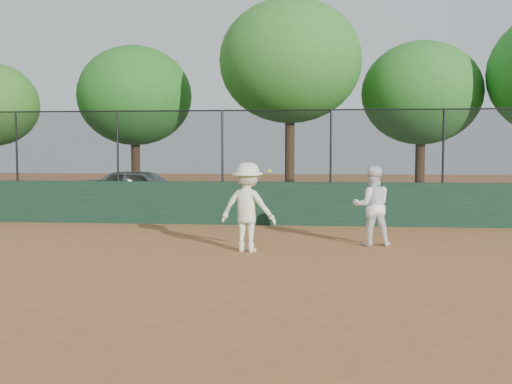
# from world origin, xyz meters

# --- Properties ---
(ground) EXTENTS (80.00, 80.00, 0.00)m
(ground) POSITION_xyz_m (0.00, 0.00, 0.00)
(ground) COLOR #A26134
(ground) RESTS_ON ground
(back_wall) EXTENTS (26.00, 0.20, 1.20)m
(back_wall) POSITION_xyz_m (0.00, 6.00, 0.60)
(back_wall) COLOR #173422
(back_wall) RESTS_ON ground
(grass_strip) EXTENTS (36.00, 12.00, 0.01)m
(grass_strip) POSITION_xyz_m (0.00, 12.00, 0.00)
(grass_strip) COLOR #2E4916
(grass_strip) RESTS_ON ground
(parked_car) EXTENTS (4.36, 2.12, 1.43)m
(parked_car) POSITION_xyz_m (-3.98, 9.95, 0.72)
(parked_car) COLOR #A0A5A9
(parked_car) RESTS_ON ground
(player_second) EXTENTS (0.91, 0.75, 1.74)m
(player_second) POSITION_xyz_m (3.28, 2.81, 0.87)
(player_second) COLOR white
(player_second) RESTS_ON ground
(player_main) EXTENTS (1.32, 0.96, 1.83)m
(player_main) POSITION_xyz_m (0.67, 1.80, 0.92)
(player_main) COLOR #F0F3CE
(player_main) RESTS_ON ground
(fence_assembly) EXTENTS (26.00, 0.06, 2.00)m
(fence_assembly) POSITION_xyz_m (-0.03, 6.00, 2.24)
(fence_assembly) COLOR black
(fence_assembly) RESTS_ON back_wall
(tree_1) EXTENTS (4.66, 4.23, 6.30)m
(tree_1) POSITION_xyz_m (-5.19, 13.08, 4.28)
(tree_1) COLOR #3D2715
(tree_1) RESTS_ON ground
(tree_2) EXTENTS (5.11, 4.65, 7.46)m
(tree_2) POSITION_xyz_m (1.20, 10.93, 5.24)
(tree_2) COLOR #452E18
(tree_2) RESTS_ON ground
(tree_3) EXTENTS (4.41, 4.01, 6.09)m
(tree_3) POSITION_xyz_m (6.03, 12.00, 4.17)
(tree_3) COLOR #412A15
(tree_3) RESTS_ON ground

